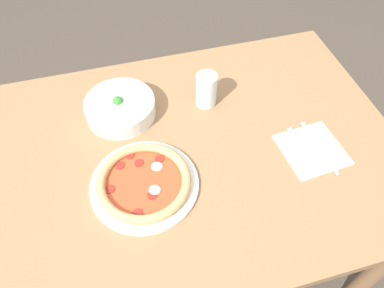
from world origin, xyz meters
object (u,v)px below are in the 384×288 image
object	(u,v)px
bowl	(120,107)
fork	(305,151)
pizza	(144,183)
glass	(206,90)
knife	(321,150)

from	to	relation	value
bowl	fork	distance (m)	0.58
pizza	glass	distance (m)	0.37
pizza	bowl	world-z (taller)	bowl
pizza	bowl	distance (m)	0.29
knife	glass	bearing A→B (deg)	40.61
bowl	fork	xyz separation A→B (m)	(0.50, -0.30, -0.03)
bowl	pizza	bearing A→B (deg)	-86.05
knife	glass	xyz separation A→B (m)	(-0.27, 0.28, 0.05)
knife	bowl	bearing A→B (deg)	57.82
fork	pizza	bearing A→B (deg)	85.71
knife	glass	distance (m)	0.39
knife	glass	size ratio (longest dim) A/B	1.82
pizza	knife	size ratio (longest dim) A/B	1.44
pizza	bowl	size ratio (longest dim) A/B	1.35
pizza	fork	distance (m)	0.48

